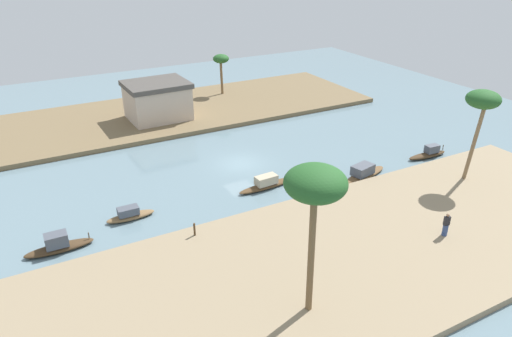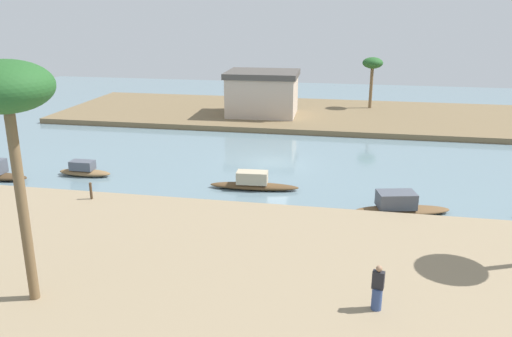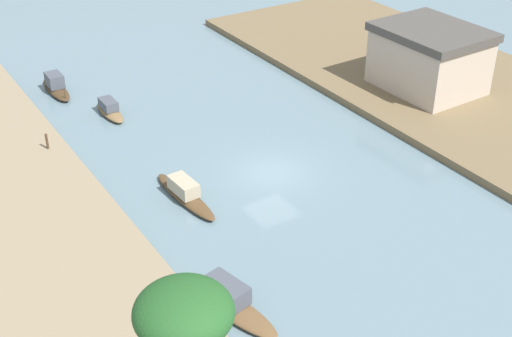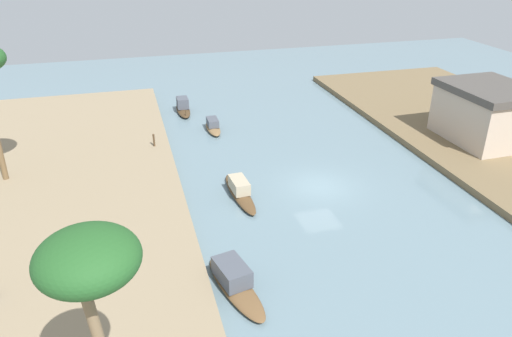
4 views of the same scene
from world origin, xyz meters
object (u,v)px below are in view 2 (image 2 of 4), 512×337
Objects in this scene: person_on_near_bank at (377,291)px; mooring_post at (91,191)px; riverside_building at (262,93)px; sampan_with_red_awning at (400,205)px; palm_tree_right_tall at (373,65)px; sampan_midstream at (253,183)px; sampan_downstream_large at (84,170)px; palm_tree_left_near at (5,93)px.

person_on_near_bank reaches higher than mooring_post.
riverside_building is (-9.54, 31.61, 1.35)m from person_on_near_bank.
sampan_with_red_awning is 27.24m from palm_tree_right_tall.
sampan_midstream is 1.53× the size of sampan_downstream_large.
palm_tree_left_near is (-5.26, -13.77, 7.40)m from sampan_midstream.
mooring_post reaches higher than sampan_downstream_large.
sampan_downstream_large is at bearing 122.44° from mooring_post.
sampan_midstream is at bearing 69.10° from palm_tree_left_near.
sampan_downstream_large is at bearing -127.29° from palm_tree_right_tall.
riverside_building reaches higher than sampan_with_red_awning.
sampan_midstream is 3.22× the size of person_on_near_bank.
palm_tree_right_tall reaches higher than riverside_building.
person_on_near_bank is 16.68m from mooring_post.
palm_tree_right_tall is at bearing 79.06° from sampan_with_red_awning.
person_on_near_bank is at bearing -64.98° from sampan_midstream.
sampan_with_red_awning is 24.34m from riverside_building.
sampan_with_red_awning is (8.20, -2.25, 0.06)m from sampan_midstream.
palm_tree_right_tall is (12.52, 38.40, -3.05)m from palm_tree_left_near.
person_on_near_bank is at bearing -28.27° from mooring_post.
palm_tree_right_tall is at bearing 71.94° from palm_tree_left_near.
sampan_with_red_awning is 19.18m from palm_tree_left_near.
riverside_building is at bearing 66.67° from sampan_downstream_large.
palm_tree_left_near reaches higher than sampan_downstream_large.
mooring_post is 0.11× the size of palm_tree_left_near.
palm_tree_right_tall reaches higher than mooring_post.
riverside_building is (-10.13, -5.31, -2.21)m from palm_tree_right_tall.
person_on_near_bank is 0.33× the size of palm_tree_right_tall.
palm_tree_left_near reaches higher than sampan_with_red_awning.
sampan_with_red_awning is 0.62× the size of palm_tree_left_near.
mooring_post is 0.18× the size of palm_tree_right_tall.
sampan_midstream is at bearing -106.42° from palm_tree_right_tall.
mooring_post is at bearing -57.23° from sampan_downstream_large.
sampan_midstream is at bearing 131.92° from person_on_near_bank.
person_on_near_bank is 0.24× the size of riverside_building.
sampan_midstream is 1.06× the size of palm_tree_right_tall.
sampan_downstream_large is 19.52m from sampan_with_red_awning.
riverside_building is at bearing 120.22° from person_on_near_bank.
sampan_downstream_large is at bearing 174.00° from sampan_midstream.
palm_tree_left_near reaches higher than mooring_post.
mooring_post is (3.10, -4.88, 0.57)m from sampan_downstream_large.
sampan_with_red_awning reaches higher than sampan_midstream.
palm_tree_left_near is 1.66× the size of palm_tree_right_tall.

